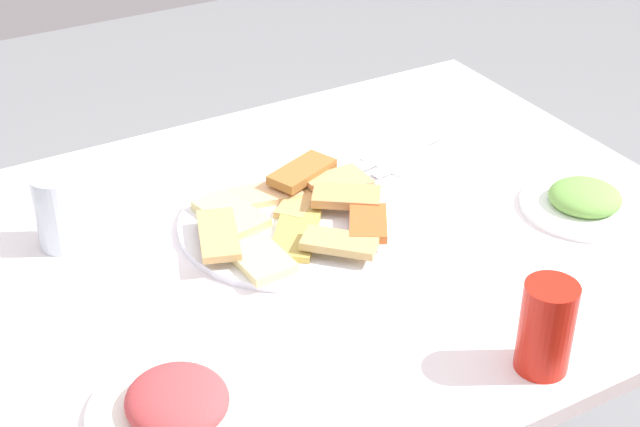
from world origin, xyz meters
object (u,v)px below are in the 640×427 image
(drinking_glass, at_px, (59,210))
(dining_table, at_px, (339,279))
(paper_napkin, at_px, (406,158))
(soda_can, at_px, (546,327))
(salad_plate_rice, at_px, (177,405))
(fork, at_px, (400,151))
(salad_plate_greens, at_px, (584,201))
(pide_platter, at_px, (291,219))
(spoon, at_px, (412,160))

(drinking_glass, bearing_deg, dining_table, 154.10)
(dining_table, distance_m, paper_napkin, 0.27)
(soda_can, xyz_separation_m, drinking_glass, (0.43, -0.55, -0.00))
(dining_table, distance_m, salad_plate_rice, 0.44)
(fork, bearing_deg, salad_plate_rice, 25.96)
(salad_plate_greens, height_order, paper_napkin, salad_plate_greens)
(dining_table, distance_m, fork, 0.28)
(fork, bearing_deg, pide_platter, 13.33)
(drinking_glass, height_order, paper_napkin, drinking_glass)
(pide_platter, distance_m, salad_plate_greens, 0.46)
(salad_plate_rice, distance_m, spoon, 0.68)
(salad_plate_greens, distance_m, salad_plate_rice, 0.73)
(salad_plate_greens, bearing_deg, drinking_glass, -22.73)
(salad_plate_greens, bearing_deg, paper_napkin, -61.33)
(fork, distance_m, spoon, 0.04)
(dining_table, xyz_separation_m, pide_platter, (0.05, -0.05, 0.10))
(fork, height_order, spoon, same)
(pide_platter, distance_m, fork, 0.29)
(pide_platter, bearing_deg, fork, -158.00)
(soda_can, height_order, fork, soda_can)
(paper_napkin, distance_m, spoon, 0.02)
(soda_can, height_order, spoon, soda_can)
(spoon, bearing_deg, pide_platter, 6.84)
(salad_plate_greens, xyz_separation_m, drinking_glass, (0.73, -0.31, 0.04))
(salad_plate_greens, height_order, drinking_glass, drinking_glass)
(dining_table, xyz_separation_m, drinking_glass, (0.36, -0.18, 0.14))
(pide_platter, distance_m, salad_plate_rice, 0.42)
(dining_table, distance_m, drinking_glass, 0.43)
(salad_plate_rice, distance_m, soda_can, 0.44)
(dining_table, height_order, drinking_glass, drinking_glass)
(salad_plate_greens, xyz_separation_m, soda_can, (0.30, 0.25, 0.05))
(salad_plate_greens, xyz_separation_m, salad_plate_rice, (0.72, 0.11, 0.00))
(pide_platter, xyz_separation_m, salad_plate_rice, (0.30, 0.29, 0.00))
(pide_platter, height_order, soda_can, soda_can)
(dining_table, relative_size, soda_can, 8.90)
(spoon, bearing_deg, paper_napkin, -98.31)
(pide_platter, relative_size, drinking_glass, 2.97)
(salad_plate_greens, distance_m, fork, 0.32)
(salad_plate_greens, distance_m, soda_can, 0.39)
(dining_table, bearing_deg, paper_napkin, -146.65)
(salad_plate_greens, bearing_deg, spoon, -59.64)
(salad_plate_rice, bearing_deg, fork, -145.36)
(pide_platter, xyz_separation_m, soda_can, (-0.12, 0.43, 0.05))
(dining_table, bearing_deg, salad_plate_greens, 160.58)
(dining_table, height_order, salad_plate_rice, salad_plate_rice)
(pide_platter, bearing_deg, paper_napkin, -161.36)
(salad_plate_greens, height_order, spoon, salad_plate_greens)
(drinking_glass, height_order, spoon, drinking_glass)
(salad_plate_greens, bearing_deg, soda_can, 39.45)
(salad_plate_rice, distance_m, paper_napkin, 0.68)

